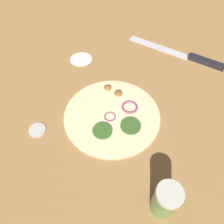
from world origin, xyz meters
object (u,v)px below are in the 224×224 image
knife (192,57)px  pizza (113,114)px  spice_jar (165,200)px  loose_cap (37,129)px

knife → pizza: bearing=72.8°
pizza → spice_jar: bearing=170.5°
spice_jar → pizza: bearing=-9.5°
pizza → knife: size_ratio=0.83×
pizza → loose_cap: size_ratio=5.89×
pizza → knife: (0.06, -0.36, 0.00)m
pizza → knife: bearing=-81.2°
knife → loose_cap: 0.55m
loose_cap → pizza: bearing=-109.2°
knife → loose_cap: bearing=62.7°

